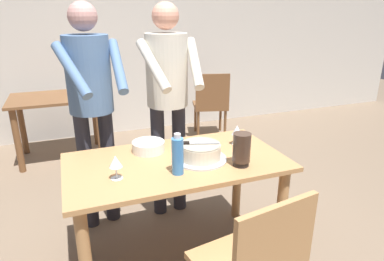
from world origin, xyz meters
name	(u,v)px	position (x,y,z in m)	size (l,w,h in m)	color
ground_plane	(178,255)	(0.00, 0.00, 0.00)	(14.00, 14.00, 0.00)	#7A6651
back_wall	(108,35)	(0.00, 2.85, 1.35)	(10.00, 0.12, 2.70)	beige
main_dining_table	(177,178)	(0.00, 0.00, 0.62)	(1.39, 0.76, 0.75)	tan
cake_on_platter	(200,152)	(0.15, -0.05, 0.80)	(0.34, 0.34, 0.11)	silver
cake_knife	(189,143)	(0.08, -0.03, 0.87)	(0.26, 0.11, 0.02)	silver
plate_stack	(148,146)	(-0.13, 0.21, 0.79)	(0.22, 0.22, 0.07)	white
wine_glass_near	(116,162)	(-0.40, -0.12, 0.85)	(0.08, 0.08, 0.14)	silver
wine_glass_far	(237,131)	(0.49, 0.11, 0.85)	(0.08, 0.08, 0.14)	silver
water_bottle	(178,155)	(-0.05, -0.18, 0.86)	(0.07, 0.07, 0.25)	#387AC6
hurricane_lamp	(242,149)	(0.35, -0.22, 0.86)	(0.11, 0.11, 0.21)	black
person_cutting_cake	(168,90)	(0.13, 0.59, 1.08)	(0.47, 0.56, 1.72)	#2D2D38
person_standing_beside	(91,95)	(-0.44, 0.62, 1.08)	(0.46, 0.57, 1.72)	#2D2D38
background_table	(58,110)	(-0.73, 2.15, 0.58)	(1.00, 0.70, 0.74)	brown
background_chair_1	(211,103)	(1.19, 2.13, 0.49)	(0.54, 0.54, 0.90)	brown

